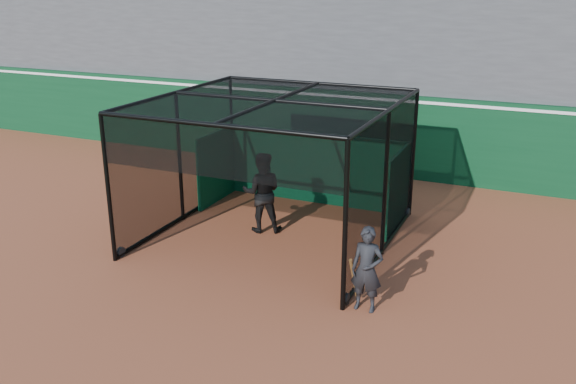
% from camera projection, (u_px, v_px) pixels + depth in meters
% --- Properties ---
extents(ground, '(120.00, 120.00, 0.00)m').
position_uv_depth(ground, '(241.00, 291.00, 11.65)').
color(ground, brown).
rests_on(ground, ground).
extents(outfield_wall, '(50.00, 0.50, 2.50)m').
position_uv_depth(outfield_wall, '(371.00, 132.00, 18.59)').
color(outfield_wall, '#0A3A1C').
rests_on(outfield_wall, ground).
extents(grandstand, '(50.00, 7.85, 8.95)m').
position_uv_depth(grandstand, '(406.00, 17.00, 20.82)').
color(grandstand, '#4C4C4F').
rests_on(grandstand, ground).
extents(batting_cage, '(5.19, 5.33, 3.17)m').
position_uv_depth(batting_cage, '(275.00, 170.00, 13.76)').
color(batting_cage, black).
rests_on(batting_cage, ground).
extents(batter, '(1.15, 1.04, 1.92)m').
position_uv_depth(batter, '(262.00, 192.00, 14.23)').
color(batter, black).
rests_on(batter, ground).
extents(on_deck_player, '(0.61, 0.41, 1.59)m').
position_uv_depth(on_deck_player, '(367.00, 270.00, 10.77)').
color(on_deck_player, black).
rests_on(on_deck_player, ground).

